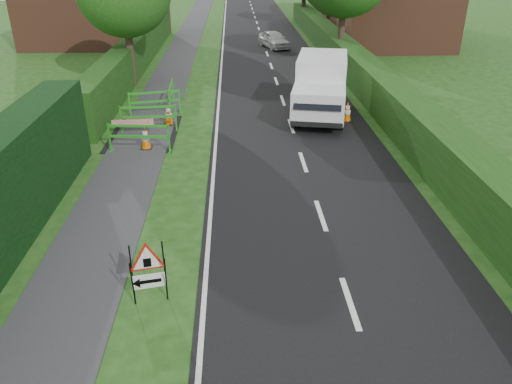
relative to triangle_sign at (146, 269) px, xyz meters
name	(u,v)px	position (x,y,z in m)	size (l,w,h in m)	color
ground	(221,345)	(1.41, -1.21, -0.80)	(120.00, 120.00, 0.00)	#1C4212
road_surface	(259,31)	(3.91, 33.79, -0.79)	(6.00, 90.00, 0.02)	black
footpath	(191,31)	(-1.59, 33.79, -0.79)	(2.00, 90.00, 0.02)	#2D2D30
hedge_west_far	(139,68)	(-3.59, 20.79, -0.80)	(1.00, 24.00, 1.80)	#14380F
hedge_east	(366,94)	(7.91, 14.79, -0.80)	(1.20, 50.00, 1.50)	#14380F
house_east_a	(393,1)	(12.41, 26.79, 2.10)	(7.50, 7.40, 7.88)	brown
triangle_sign	(146,269)	(0.00, 0.00, 0.00)	(0.92, 0.92, 1.15)	black
works_van	(321,86)	(5.21, 11.74, 0.40)	(2.89, 5.23, 2.26)	silver
traffic_cone_0	(347,112)	(6.16, 10.84, -0.41)	(0.38, 0.38, 0.79)	black
traffic_cone_1	(337,99)	(6.11, 12.60, -0.41)	(0.38, 0.38, 0.79)	black
traffic_cone_2	(334,83)	(6.51, 15.39, -0.41)	(0.38, 0.38, 0.79)	black
traffic_cone_3	(145,138)	(-1.30, 8.24, -0.41)	(0.38, 0.38, 0.79)	black
traffic_cone_4	(168,115)	(-0.80, 10.76, -0.41)	(0.38, 0.38, 0.79)	black
ped_barrier_0	(139,134)	(-1.45, 7.94, -0.17)	(2.08, 0.54, 1.00)	#20901A
ped_barrier_1	(148,115)	(-1.44, 10.05, -0.17)	(2.07, 0.44, 1.00)	#20901A
ped_barrier_2	(155,100)	(-1.48, 12.06, -0.17)	(2.09, 0.78, 1.00)	#20901A
ped_barrier_3	(171,93)	(-0.92, 13.04, -0.17)	(0.41, 2.07, 1.00)	#20901A
redwhite_plank	(134,134)	(-1.97, 9.68, -0.80)	(1.50, 0.04, 0.25)	red
hatchback_car	(274,39)	(4.50, 26.40, -0.26)	(1.28, 3.19, 1.09)	silver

